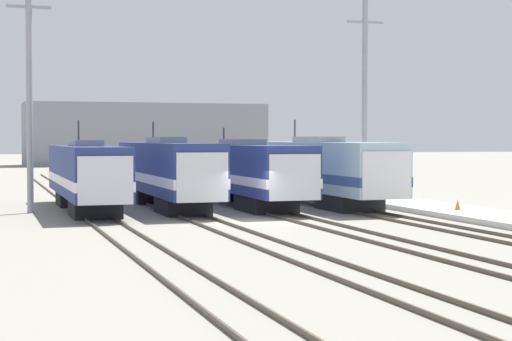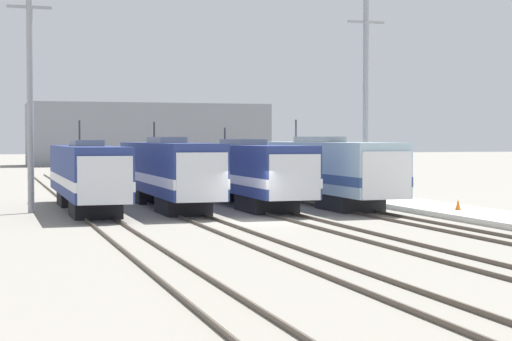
% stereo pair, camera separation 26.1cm
% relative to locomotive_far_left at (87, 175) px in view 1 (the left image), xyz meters
% --- Properties ---
extents(ground_plane, '(400.00, 400.00, 0.00)m').
position_rel_locomotive_far_left_xyz_m(ground_plane, '(7.28, -8.74, -2.11)').
color(ground_plane, gray).
extents(rail_pair_far_left, '(1.50, 120.00, 0.15)m').
position_rel_locomotive_far_left_xyz_m(rail_pair_far_left, '(0.00, -8.74, -2.03)').
color(rail_pair_far_left, '#4C4238').
rests_on(rail_pair_far_left, ground_plane).
extents(rail_pair_center_left, '(1.51, 120.00, 0.15)m').
position_rel_locomotive_far_left_xyz_m(rail_pair_center_left, '(4.85, -8.74, -2.03)').
color(rail_pair_center_left, '#4C4238').
rests_on(rail_pair_center_left, ground_plane).
extents(rail_pair_center_right, '(1.51, 120.00, 0.15)m').
position_rel_locomotive_far_left_xyz_m(rail_pair_center_right, '(9.71, -8.74, -2.03)').
color(rail_pair_center_right, '#4C4238').
rests_on(rail_pair_center_right, ground_plane).
extents(rail_pair_far_right, '(1.50, 120.00, 0.15)m').
position_rel_locomotive_far_left_xyz_m(rail_pair_far_right, '(14.56, -8.74, -2.03)').
color(rail_pair_far_right, '#4C4238').
rests_on(rail_pair_far_right, ground_plane).
extents(locomotive_far_left, '(2.95, 16.60, 5.28)m').
position_rel_locomotive_far_left_xyz_m(locomotive_far_left, '(0.00, 0.00, 0.00)').
color(locomotive_far_left, black).
rests_on(locomotive_far_left, ground_plane).
extents(locomotive_center_left, '(2.93, 17.97, 5.24)m').
position_rel_locomotive_far_left_xyz_m(locomotive_center_left, '(4.85, 0.90, 0.08)').
color(locomotive_center_left, black).
rests_on(locomotive_center_left, ground_plane).
extents(locomotive_center_right, '(3.10, 18.99, 4.89)m').
position_rel_locomotive_far_left_xyz_m(locomotive_center_right, '(9.71, 1.10, 0.02)').
color(locomotive_center_right, black).
rests_on(locomotive_center_right, ground_plane).
extents(locomotive_far_right, '(3.11, 19.31, 5.44)m').
position_rel_locomotive_far_left_xyz_m(locomotive_far_right, '(14.56, 0.44, 0.10)').
color(locomotive_far_right, '#232326').
rests_on(locomotive_far_right, ground_plane).
extents(catenary_tower_left, '(2.43, 0.36, 13.00)m').
position_rel_locomotive_far_left_xyz_m(catenary_tower_left, '(-3.11, -0.06, 4.57)').
color(catenary_tower_left, gray).
rests_on(catenary_tower_left, ground_plane).
extents(catenary_tower_right, '(2.43, 0.36, 13.00)m').
position_rel_locomotive_far_left_xyz_m(catenary_tower_right, '(17.28, -0.06, 4.57)').
color(catenary_tower_right, gray).
rests_on(catenary_tower_right, ground_plane).
extents(platform, '(4.00, 120.00, 0.30)m').
position_rel_locomotive_far_left_xyz_m(platform, '(19.02, -8.74, -1.96)').
color(platform, beige).
rests_on(platform, ground_plane).
extents(traffic_cone, '(0.32, 0.32, 0.58)m').
position_rel_locomotive_far_left_xyz_m(traffic_cone, '(18.81, -8.60, -1.51)').
color(traffic_cone, orange).
rests_on(traffic_cone, platform).
extents(depot_building, '(37.54, 12.45, 9.71)m').
position_rel_locomotive_far_left_xyz_m(depot_building, '(19.15, 86.41, 2.75)').
color(depot_building, gray).
rests_on(depot_building, ground_plane).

